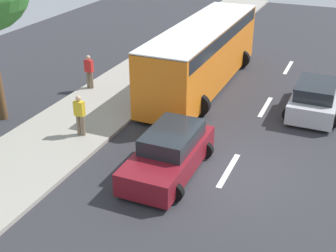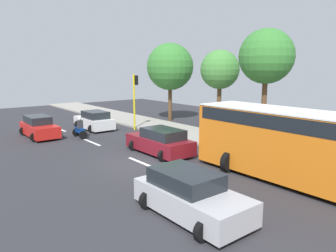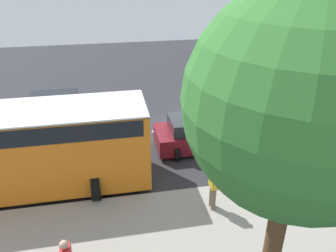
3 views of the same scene
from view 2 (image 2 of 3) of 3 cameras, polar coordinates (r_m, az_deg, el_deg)
name	(u,v)px [view 2 (image 2 of 3)]	position (r m, az deg, el deg)	size (l,w,h in m)	color
ground_plane	(141,163)	(17.41, -4.77, -6.61)	(40.00, 60.00, 0.10)	#2D2D33
sidewalk	(229,143)	(21.88, 10.71, -2.90)	(4.00, 60.00, 0.15)	#9E998E
lane_stripe_north	(226,197)	(13.09, 10.23, -12.30)	(0.20, 2.40, 0.01)	white
lane_stripe_mid	(141,162)	(17.39, -4.78, -6.43)	(0.20, 2.40, 0.01)	white
lane_stripe_south	(92,142)	(22.49, -13.26, -2.82)	(0.20, 2.40, 0.01)	white
lane_stripe_far_south	(60,129)	(27.95, -18.49, -0.55)	(0.20, 2.40, 0.01)	white
car_maroon	(160,142)	(18.97, -1.40, -2.78)	(2.31, 4.47, 1.52)	maroon
car_silver	(190,195)	(11.26, 3.99, -12.10)	(2.34, 4.30, 1.52)	#B7B7BC
car_red	(39,127)	(25.32, -21.78, -0.21)	(2.13, 4.15, 1.52)	red
car_white	(94,121)	(27.10, -12.86, 0.91)	(2.24, 4.00, 1.52)	white
city_bus	(313,145)	(14.68, 24.22, -3.03)	(3.20, 11.00, 3.16)	orange
motorcycle	(80,129)	(24.04, -15.31, -0.53)	(0.60, 1.30, 1.53)	black
pedestrian_near_signal	(307,136)	(20.40, 23.32, -1.70)	(0.40, 0.24, 1.69)	#72604C
pedestrian_by_tree	(221,130)	(21.03, 9.35, -0.65)	(0.40, 0.24, 1.69)	#72604C
traffic_light_corner	(135,94)	(26.19, -5.84, 5.70)	(0.49, 0.24, 4.50)	yellow
street_tree_north	(170,67)	(30.61, 0.37, 10.38)	(4.35, 4.35, 7.25)	brown
street_tree_south	(266,57)	(23.79, 16.96, 11.59)	(3.80, 3.80, 7.66)	brown
street_tree_center	(220,70)	(27.08, 9.14, 9.73)	(3.19, 3.19, 6.44)	brown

